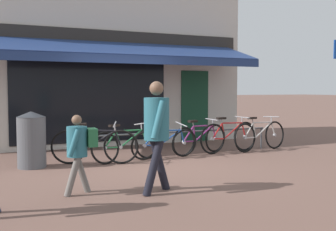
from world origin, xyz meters
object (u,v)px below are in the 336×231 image
Objects in this scene: bicycle_purple at (200,139)px; litter_bin at (31,139)px; bicycle_blue at (165,143)px; bicycle_black at (94,146)px; bicycle_red at (229,136)px; bicycle_green at (127,144)px; pedestrian_adult at (157,125)px; pedestrian_child at (79,145)px; bicycle_silver at (260,135)px.

bicycle_purple is 3.88m from litter_bin.
bicycle_black is at bearing 179.28° from bicycle_blue.
bicycle_purple is at bearing 168.66° from bicycle_red.
bicycle_black reaches higher than bicycle_green.
pedestrian_adult is at bearing -144.91° from bicycle_purple.
bicycle_silver is at bearing -149.25° from pedestrian_child.
bicycle_red reaches higher than bicycle_purple.
bicycle_green is (0.74, 0.08, -0.02)m from bicycle_black.
pedestrian_child is at bearing -159.39° from bicycle_purple.
bicycle_silver is (4.34, 0.11, 0.00)m from bicycle_black.
bicycle_purple is 0.97× the size of bicycle_red.
bicycle_purple is 1.69m from bicycle_silver.
bicycle_red is 4.99m from pedestrian_child.
pedestrian_adult is at bearing -114.43° from bicycle_green.
bicycle_silver is 5.56m from litter_bin.
bicycle_purple is (2.66, 0.24, -0.01)m from bicycle_black.
bicycle_purple is 1.53× the size of litter_bin.
bicycle_silver is at bearing -19.69° from bicycle_purple.
bicycle_purple reaches higher than bicycle_blue.
bicycle_blue is at bearing 177.43° from bicycle_red.
bicycle_silver is at bearing -13.25° from bicycle_green.
pedestrian_child is at bearing -156.81° from bicycle_red.
bicycle_blue is 1.04m from bicycle_purple.
pedestrian_adult reaches higher than bicycle_black.
bicycle_blue is 3.17m from pedestrian_adult.
bicycle_blue is 1.39× the size of pedestrian_child.
bicycle_red is at bearing 1.79° from bicycle_blue.
bicycle_green is 2.92m from pedestrian_adult.
pedestrian_adult is (-4.13, -2.82, 0.63)m from bicycle_silver.
bicycle_purple is at bearing -8.96° from bicycle_green.
litter_bin is at bearing -165.01° from bicycle_black.
bicycle_blue is (1.63, 0.05, -0.04)m from bicycle_black.
bicycle_purple is at bearing 0.77° from litter_bin.
pedestrian_adult reaches higher than pedestrian_child.
bicycle_purple is 4.37m from pedestrian_child.
bicycle_blue is 2.71m from bicycle_silver.
pedestrian_adult is at bearing -119.68° from bicycle_blue.
bicycle_red is at bearing -144.23° from pedestrian_child.
bicycle_green is at bearing -118.10° from pedestrian_child.
bicycle_purple is 0.95× the size of bicycle_silver.
bicycle_blue is at bearing -123.25° from pedestrian_adult.
bicycle_red is 1.58× the size of litter_bin.
bicycle_green is 1.92m from bicycle_purple.
bicycle_silver reaches higher than bicycle_purple.
bicycle_black is 1.25m from litter_bin.
bicycle_silver reaches higher than bicycle_green.
bicycle_red is 0.89m from bicycle_silver.
bicycle_green is at bearing 175.23° from bicycle_blue.
pedestrian_child reaches higher than bicycle_blue.
bicycle_red is (2.71, 0.10, 0.03)m from bicycle_green.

